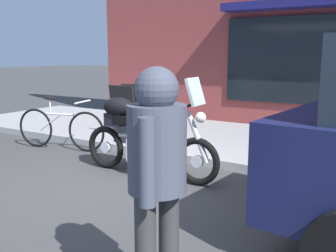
% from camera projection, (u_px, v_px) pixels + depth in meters
% --- Properties ---
extents(ground_plane, '(80.00, 80.00, 0.00)m').
position_uv_depth(ground_plane, '(124.00, 184.00, 5.12)').
color(ground_plane, '#3C3C3C').
extents(touring_motorcycle, '(2.15, 0.66, 1.40)m').
position_uv_depth(touring_motorcycle, '(142.00, 132.00, 5.44)').
color(touring_motorcycle, black).
rests_on(touring_motorcycle, ground_plane).
extents(parked_bicycle, '(1.74, 0.54, 0.94)m').
position_uv_depth(parked_bicycle, '(60.00, 128.00, 6.91)').
color(parked_bicycle, black).
rests_on(parked_bicycle, ground_plane).
extents(pedestrian_walking, '(0.48, 0.54, 1.61)m').
position_uv_depth(pedestrian_walking, '(157.00, 161.00, 2.48)').
color(pedestrian_walking, '#373737').
rests_on(pedestrian_walking, ground_plane).
extents(sandwich_board_sign, '(0.55, 0.42, 0.98)m').
position_uv_depth(sandwich_board_sign, '(127.00, 110.00, 7.54)').
color(sandwich_board_sign, black).
rests_on(sandwich_board_sign, sidewalk_curb).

